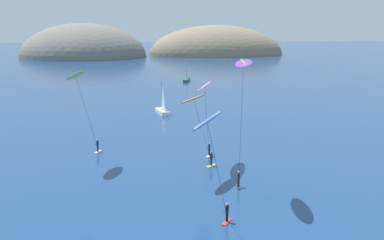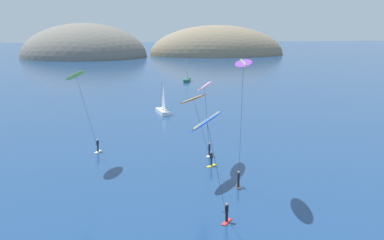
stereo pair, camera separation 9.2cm
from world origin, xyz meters
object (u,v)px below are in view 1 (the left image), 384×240
kitesurfer_orange (195,104)px  kitesurfer_purple (243,72)px  sailboat_far (186,79)px  kitesurfer_lime (78,82)px  kitesurfer_blue (209,128)px  sailboat_near (162,110)px  kitesurfer_pink (205,91)px

kitesurfer_orange → kitesurfer_purple: size_ratio=0.69×
sailboat_far → kitesurfer_lime: size_ratio=0.54×
kitesurfer_orange → kitesurfer_blue: kitesurfer_blue is taller
kitesurfer_blue → kitesurfer_orange: bearing=86.3°
kitesurfer_blue → kitesurfer_purple: bearing=65.9°
sailboat_far → kitesurfer_orange: (-7.07, -76.38, 7.28)m
sailboat_near → kitesurfer_lime: bearing=-110.5°
sailboat_far → kitesurfer_orange: kitesurfer_orange is taller
kitesurfer_orange → kitesurfer_pink: size_ratio=0.93×
kitesurfer_blue → kitesurfer_lime: (-11.36, 22.37, 0.39)m
kitesurfer_lime → sailboat_far: bearing=74.5°
sailboat_far → kitesurfer_orange: bearing=-95.3°
kitesurfer_purple → kitesurfer_pink: size_ratio=1.35×
kitesurfer_pink → kitesurfer_purple: bearing=-79.8°
kitesurfer_purple → kitesurfer_orange: bearing=121.5°
kitesurfer_lime → kitesurfer_orange: bearing=-26.1°
sailboat_near → kitesurfer_lime: 32.09m
sailboat_near → kitesurfer_pink: bearing=-83.7°
sailboat_near → kitesurfer_purple: (5.23, -40.81, 11.21)m
kitesurfer_blue → kitesurfer_pink: bearing=82.6°
kitesurfer_orange → kitesurfer_pink: kitesurfer_pink is taller
sailboat_near → kitesurfer_orange: size_ratio=0.67×
sailboat_far → kitesurfer_orange: size_ratio=0.67×
sailboat_far → kitesurfer_pink: kitesurfer_pink is taller
sailboat_near → kitesurfer_blue: (0.57, -51.23, 8.58)m
kitesurfer_orange → kitesurfer_lime: bearing=153.9°
sailboat_far → kitesurfer_blue: (-8.12, -92.68, 8.58)m
sailboat_far → kitesurfer_pink: size_ratio=0.62×
sailboat_near → kitesurfer_pink: size_ratio=0.62×
kitesurfer_blue → kitesurfer_lime: 25.09m
sailboat_near → sailboat_far: 42.35m
sailboat_near → kitesurfer_purple: bearing=-82.7°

